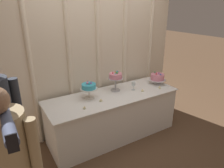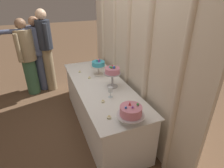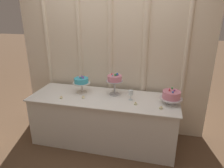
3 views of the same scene
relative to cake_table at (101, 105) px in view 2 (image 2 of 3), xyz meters
name	(u,v)px [view 2 (image 2 of 3)]	position (x,y,z in m)	size (l,w,h in m)	color
ground_plane	(96,125)	(0.00, -0.10, -0.37)	(24.00, 24.00, 0.00)	brown
draped_curtain	(130,32)	(0.01, 0.46, 1.11)	(3.01, 0.16, 2.76)	beige
cake_table	(101,105)	(0.00, 0.00, 0.00)	(2.14, 0.75, 0.74)	white
cake_display_leftmost	(98,65)	(-0.37, 0.09, 0.55)	(0.27, 0.27, 0.28)	silver
cake_display_center	(112,72)	(0.13, 0.14, 0.60)	(0.25, 0.25, 0.34)	#B2B2B7
cake_display_rightmost	(131,112)	(0.94, 0.01, 0.49)	(0.30, 0.30, 0.22)	silver
wine_glass	(110,90)	(0.40, 0.00, 0.47)	(0.06, 0.06, 0.15)	silver
tealight_far_left	(80,72)	(-0.58, -0.19, 0.38)	(0.05, 0.05, 0.03)	beige
tealight_near_left	(89,78)	(-0.27, -0.10, 0.38)	(0.05, 0.05, 0.03)	beige
tealight_near_right	(103,102)	(0.48, -0.14, 0.38)	(0.05, 0.05, 0.04)	beige
tealight_far_right	(109,117)	(0.82, -0.19, 0.38)	(0.05, 0.05, 0.04)	beige
guest_man_dark_suit	(46,48)	(-1.60, -0.63, 0.59)	(0.45, 0.33, 1.71)	#9E8966
guest_girl_blue_dress	(39,52)	(-1.74, -0.79, 0.48)	(0.52, 0.88, 1.57)	#4C5675
guest_man_pink_jacket	(27,56)	(-1.59, -1.02, 0.47)	(0.49, 0.49, 1.56)	#3D6B4C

